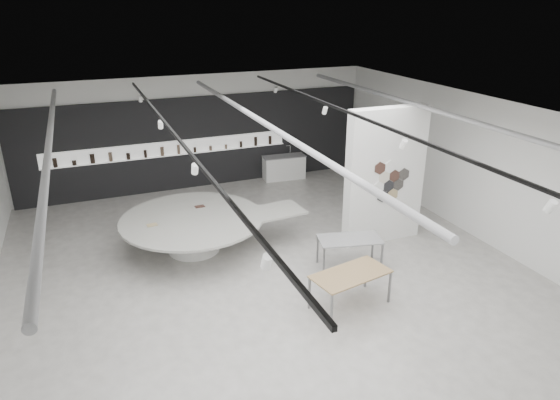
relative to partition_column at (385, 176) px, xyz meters
name	(u,v)px	position (x,y,z in m)	size (l,w,h in m)	color
room	(269,199)	(-3.59, -1.00, 0.27)	(12.02, 14.02, 3.82)	#B6B2AB
back_wall_display	(197,143)	(-3.58, 5.94, -0.26)	(11.80, 0.27, 3.10)	black
partition_column	(385,176)	(0.00, 0.00, 0.00)	(2.20, 0.38, 3.60)	white
display_island	(196,229)	(-4.76, 1.24, -1.20)	(4.85, 3.91, 0.93)	white
sample_table_wood	(351,276)	(-2.34, -2.48, -1.08)	(1.78, 1.13, 0.77)	#997A4F
sample_table_stone	(350,241)	(-1.55, -1.02, -1.10)	(1.62, 1.07, 0.77)	gray
kitchen_counter	(284,167)	(-0.55, 5.52, -1.37)	(1.55, 0.70, 1.19)	white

